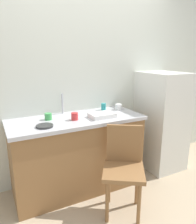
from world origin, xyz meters
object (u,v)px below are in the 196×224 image
object	(u,v)px
cup_white	(119,107)
dish_tray	(102,115)
refrigerator	(161,121)
chair	(124,166)
cup_green	(48,117)
hotplate	(45,126)
cup_teal	(104,107)
cup_red	(75,116)

from	to	relation	value
cup_white	dish_tray	bearing A→B (deg)	-148.98
refrigerator	dish_tray	distance (m)	1.03
chair	cup_green	size ratio (longest dim) A/B	11.41
hotplate	cup_green	xyz separation A→B (m)	(0.10, 0.23, 0.03)
cup_teal	chair	bearing A→B (deg)	-103.13
chair	cup_teal	bearing A→B (deg)	110.04
cup_green	cup_white	distance (m)	0.93
chair	cup_red	world-z (taller)	cup_red
refrigerator	cup_white	xyz separation A→B (m)	(-0.64, 0.12, 0.25)
chair	cup_red	bearing A→B (deg)	154.15
cup_teal	cup_red	world-z (taller)	cup_teal
chair	hotplate	distance (m)	0.89
hotplate	cup_white	world-z (taller)	cup_white
cup_white	cup_teal	bearing A→B (deg)	160.65
dish_tray	cup_teal	distance (m)	0.33
refrigerator	cup_white	distance (m)	0.70
dish_tray	cup_green	world-z (taller)	cup_green
chair	hotplate	size ratio (longest dim) A/B	5.24
cup_teal	cup_white	world-z (taller)	cup_teal
cup_red	cup_white	xyz separation A→B (m)	(0.68, 0.17, -0.00)
cup_teal	cup_red	size ratio (longest dim) A/B	1.09
cup_green	cup_red	distance (m)	0.29
dish_tray	cup_red	world-z (taller)	cup_red
refrigerator	hotplate	size ratio (longest dim) A/B	7.95
cup_white	hotplate	bearing A→B (deg)	-165.92
cup_teal	cup_green	xyz separation A→B (m)	(-0.75, -0.09, -0.01)
dish_tray	cup_red	xyz separation A→B (m)	(-0.31, 0.05, 0.02)
refrigerator	cup_teal	bearing A→B (deg)	167.37
dish_tray	cup_white	distance (m)	0.42
chair	cup_red	distance (m)	0.74
hotplate	cup_red	distance (m)	0.37
cup_red	cup_white	world-z (taller)	cup_red
dish_tray	cup_red	size ratio (longest dim) A/B	3.43
chair	cup_white	distance (m)	0.89
cup_white	refrigerator	bearing A→B (deg)	-10.58
refrigerator	dish_tray	size ratio (longest dim) A/B	4.83
chair	cup_white	bearing A→B (deg)	95.39
chair	cup_teal	size ratio (longest dim) A/B	10.01
cup_green	cup_white	size ratio (longest dim) A/B	0.94
chair	refrigerator	bearing A→B (deg)	62.79
chair	cup_green	bearing A→B (deg)	163.91
chair	dish_tray	bearing A→B (deg)	122.94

